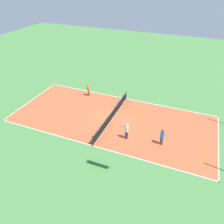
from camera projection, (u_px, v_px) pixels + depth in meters
ground_plane at (112, 119)px, 24.27m from camera, size 80.00×80.00×0.00m
court_surface at (112, 119)px, 24.27m from camera, size 9.75×22.07×0.02m
tennis_net at (112, 115)px, 23.96m from camera, size 9.55×0.10×1.08m
bench at (99, 162)px, 18.30m from camera, size 0.36×1.98×0.45m
player_near_blue at (162, 136)px, 20.19m from camera, size 0.45×0.45×1.75m
player_center_orange at (88, 89)px, 28.17m from camera, size 0.49×0.49×1.61m
player_far_white at (127, 130)px, 20.89m from camera, size 0.40×0.95×1.74m
tennis_ball_left_sideline at (101, 135)px, 21.76m from camera, size 0.07×0.07×0.07m
tennis_ball_near_net at (88, 115)px, 24.85m from camera, size 0.07×0.07×0.07m
tennis_ball_midcourt at (195, 126)px, 23.06m from camera, size 0.07×0.07×0.07m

